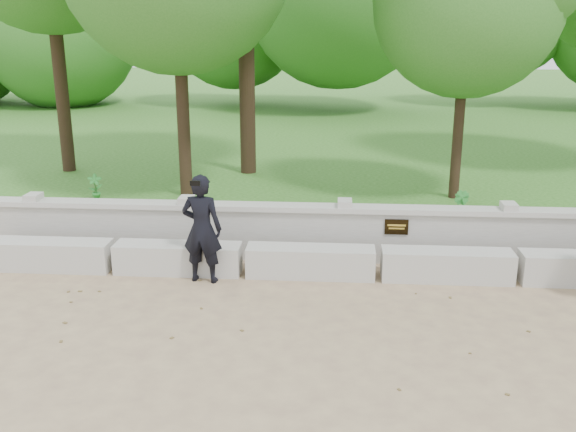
# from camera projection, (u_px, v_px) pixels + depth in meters

# --- Properties ---
(ground) EXTENTS (80.00, 80.00, 0.00)m
(ground) POSITION_uv_depth(u_px,v_px,m) (387.00, 337.00, 7.71)
(ground) COLOR tan
(ground) RESTS_ON ground
(lawn) EXTENTS (40.00, 22.00, 0.25)m
(lawn) POSITION_uv_depth(u_px,v_px,m) (356.00, 135.00, 21.05)
(lawn) COLOR #255714
(lawn) RESTS_ON ground
(concrete_bench) EXTENTS (11.90, 0.45, 0.45)m
(concrete_bench) POSITION_uv_depth(u_px,v_px,m) (378.00, 263.00, 9.46)
(concrete_bench) COLOR beige
(concrete_bench) RESTS_ON ground
(parapet_wall) EXTENTS (12.50, 0.35, 0.90)m
(parapet_wall) POSITION_uv_depth(u_px,v_px,m) (376.00, 233.00, 10.06)
(parapet_wall) COLOR #B5B2AB
(parapet_wall) RESTS_ON ground
(man_main) EXTENTS (0.63, 0.56, 1.60)m
(man_main) POSITION_uv_depth(u_px,v_px,m) (202.00, 229.00, 9.18)
(man_main) COLOR black
(man_main) RESTS_ON ground
(shrub_a) EXTENTS (0.33, 0.28, 0.53)m
(shrub_a) POSITION_uv_depth(u_px,v_px,m) (95.00, 187.00, 12.72)
(shrub_a) COLOR #2D8431
(shrub_a) RESTS_ON lawn
(shrub_b) EXTENTS (0.39, 0.40, 0.57)m
(shrub_b) POSITION_uv_depth(u_px,v_px,m) (462.00, 207.00, 11.25)
(shrub_b) COLOR #2D8431
(shrub_b) RESTS_ON lawn
(shrub_c) EXTENTS (0.62, 0.62, 0.52)m
(shrub_c) POSITION_uv_depth(u_px,v_px,m) (517.00, 221.00, 10.55)
(shrub_c) COLOR #2D8431
(shrub_c) RESTS_ON lawn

